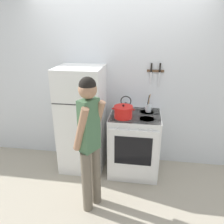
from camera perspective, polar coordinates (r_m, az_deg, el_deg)
The scene contains 9 objects.
ground_plane at distance 3.83m, azimuth 1.23°, elevation -11.52°, with size 14.00×14.00×0.00m, color #B2A893.
wall_back at distance 3.34m, azimuth 1.47°, elevation 7.42°, with size 10.00×0.06×2.55m.
refrigerator at distance 3.28m, azimuth -7.81°, elevation -2.04°, with size 0.64×0.63×1.57m.
stove_range at distance 3.27m, azimuth 5.79°, elevation -8.24°, with size 0.71×0.68×0.93m.
dutch_oven_pot at distance 2.95m, azimuth 2.97°, elevation 0.03°, with size 0.30×0.26×0.19m.
tea_kettle at distance 3.20m, azimuth 3.65°, elevation 1.37°, with size 0.26×0.21×0.23m.
utensil_jar at distance 3.20m, azimuth 9.47°, elevation 1.15°, with size 0.08×0.08×0.27m.
person at distance 2.43m, azimuth -5.84°, elevation -7.13°, with size 0.37×0.40×1.63m.
wall_knife_strip at distance 3.23m, azimuth 11.30°, elevation 10.44°, with size 0.24×0.03×0.34m.
Camera 1 is at (0.39, -3.19, 2.09)m, focal length 35.00 mm.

